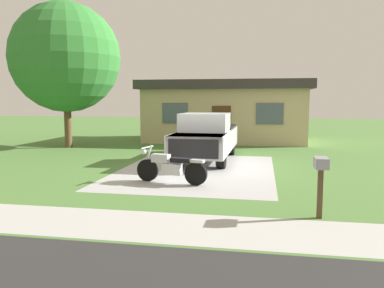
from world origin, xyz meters
The scene contains 8 objects.
ground_plane centered at (0.00, 0.00, 0.00)m, with size 80.00×80.00×0.00m, color #4C7636.
driveway_pad centered at (0.00, 0.00, 0.00)m, with size 5.26×7.40×0.01m, color #A8A8A8.
sidewalk_strip centered at (0.00, -6.00, 0.00)m, with size 36.00×1.80×0.01m, color #B0B0AB.
motorcycle centered at (-0.39, -2.17, 0.47)m, with size 2.19×0.81×1.09m.
pickup_truck centered at (0.01, 2.42, 0.95)m, with size 2.10×5.66×1.90m.
mailbox centered at (3.40, -4.91, 0.98)m, with size 0.26×0.48×1.26m.
shade_tree centered at (-7.52, 5.26, 4.51)m, with size 5.44×5.44×7.23m.
neighbor_house centered at (0.06, 10.10, 1.79)m, with size 9.60×5.60×3.50m.
Camera 1 is at (2.21, -13.00, 2.42)m, focal length 36.31 mm.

